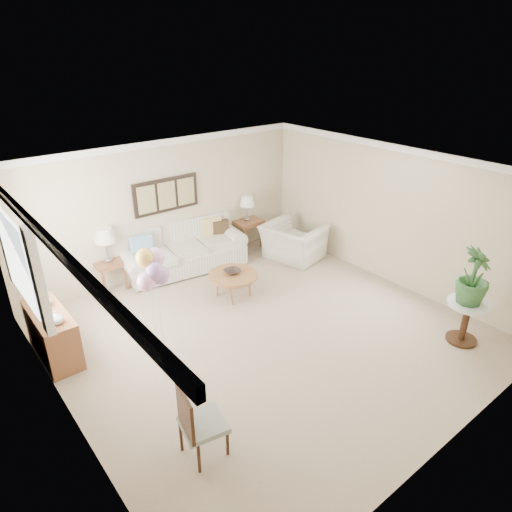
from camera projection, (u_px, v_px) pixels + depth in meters
The scene contains 18 objects.
ground_plane at pixel (265, 333), 7.25m from camera, with size 6.00×6.00×0.00m, color tan.
room_shell at pixel (256, 239), 6.56m from camera, with size 6.04×6.04×2.60m.
wall_art_triptych at pixel (166, 195), 8.68m from camera, with size 1.35×0.06×0.65m.
sofa at pixel (183, 251), 9.17m from camera, with size 2.72×1.28×0.96m.
end_table_left at pixel (109, 266), 8.36m from camera, with size 0.52×0.47×0.57m.
end_table_right at pixel (247, 224), 10.06m from camera, with size 0.59×0.54×0.64m.
lamp_left at pixel (105, 236), 8.11m from camera, with size 0.37×0.37×0.64m.
lamp_right at pixel (247, 202), 9.84m from camera, with size 0.31×0.31×0.55m.
coffee_table at pixel (233, 276), 8.13m from camera, with size 0.89×0.89×0.45m.
decor_bowl at pixel (232, 272), 8.13m from camera, with size 0.29×0.29×0.07m, color black.
armchair at pixel (293, 242), 9.60m from camera, with size 1.15×1.01×0.75m, color beige.
side_table at pixel (467, 312), 6.86m from camera, with size 0.63×0.63×0.68m.
potted_plant at pixel (473, 277), 6.61m from camera, with size 0.48×0.48×0.86m, color #285421.
accent_chair at pixel (197, 422), 4.91m from camera, with size 0.54×0.54×0.95m.
credenza at pixel (53, 334), 6.59m from camera, with size 0.46×1.20×0.74m.
vase_white at pixel (56, 317), 6.14m from camera, with size 0.18×0.18×0.19m, color silver.
vase_sage at pixel (44, 300), 6.53m from camera, with size 0.20×0.20×0.20m, color silver.
balloon_cluster at pixel (152, 269), 6.23m from camera, with size 0.49×0.39×1.68m.
Camera 1 is at (-3.90, -4.61, 4.21)m, focal length 32.00 mm.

